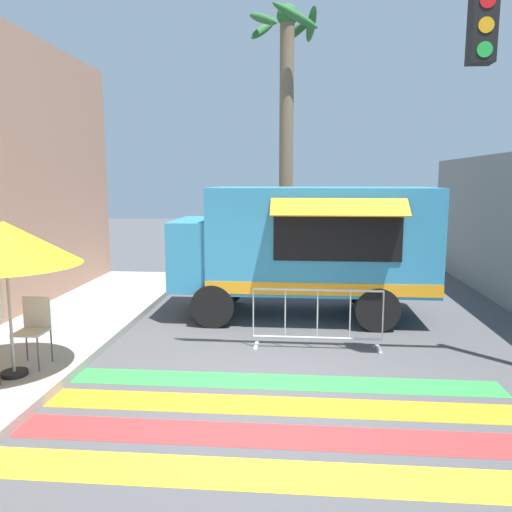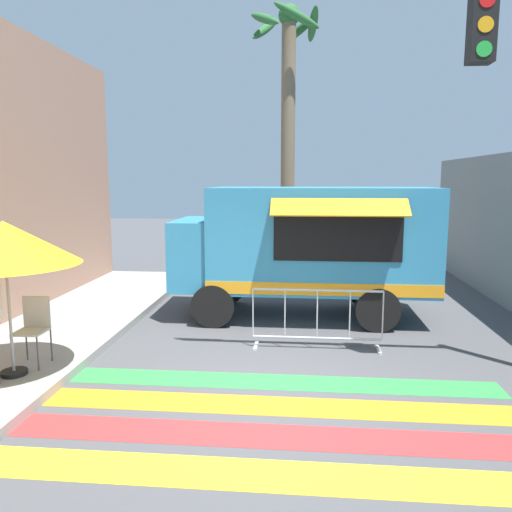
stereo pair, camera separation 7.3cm
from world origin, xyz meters
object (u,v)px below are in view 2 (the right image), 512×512
object	(u,v)px
patio_umbrella	(4,243)
palm_tree	(288,109)
food_truck	(301,242)
folding_chair	(34,324)
barricade_front	(317,319)

from	to	relation	value
patio_umbrella	palm_tree	bearing A→B (deg)	67.26
palm_tree	food_truck	bearing A→B (deg)	-84.22
folding_chair	food_truck	bearing A→B (deg)	20.06
folding_chair	palm_tree	size ratio (longest dim) A/B	0.13
folding_chair	barricade_front	bearing A→B (deg)	-2.87
barricade_front	patio_umbrella	bearing A→B (deg)	-155.97
food_truck	patio_umbrella	xyz separation A→B (m)	(-4.00, -3.98, 0.43)
patio_umbrella	barricade_front	xyz separation A→B (m)	(4.29, 1.91, -1.49)
patio_umbrella	palm_tree	distance (m)	9.61
folding_chair	barricade_front	world-z (taller)	folding_chair
food_truck	barricade_front	size ratio (longest dim) A/B	2.38
folding_chair	barricade_front	size ratio (longest dim) A/B	0.45
barricade_front	palm_tree	world-z (taller)	palm_tree
patio_umbrella	palm_tree	world-z (taller)	palm_tree
patio_umbrella	folding_chair	size ratio (longest dim) A/B	2.17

